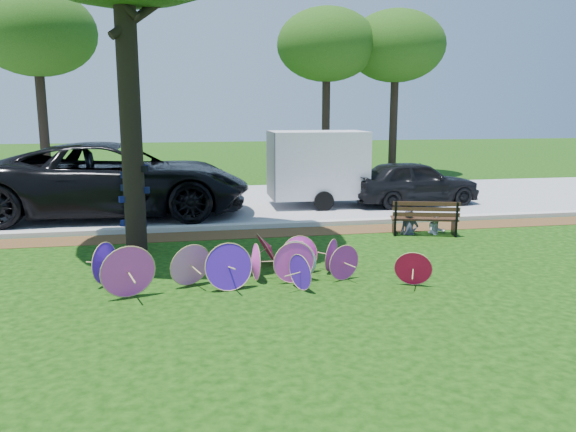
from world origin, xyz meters
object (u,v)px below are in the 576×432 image
Objects in this scene: parasol_pile at (251,262)px; park_bench at (424,217)px; dark_pickup at (413,182)px; black_van at (115,179)px; person_right at (437,213)px; person_left at (410,210)px; cargo_trailer at (318,164)px.

parasol_pile reaches higher than park_bench.
dark_pickup is (6.13, 7.25, 0.34)m from parasol_pile.
parasol_pile is at bearing -153.87° from black_van.
park_bench is 1.60× the size of person_right.
black_van is 4.68× the size of park_bench.
park_bench is (4.63, 3.07, 0.05)m from parasol_pile.
dark_pickup is at bearing 49.77° from parasol_pile.
black_van reaches higher than dark_pickup.
person_left is 1.20× the size of person_right.
dark_pickup reaches higher than person_right.
dark_pickup is at bearing 74.13° from person_right.
black_van is at bearing 168.57° from person_left.
person_right reaches higher than parasol_pile.
dark_pickup is 4.45m from park_bench.
dark_pickup is 3.15m from cargo_trailer.
person_left is at bearing 36.07° from parasol_pile.
black_van is at bearing 85.20° from dark_pickup.
parasol_pile is 5.30m from person_left.
cargo_trailer is at bearing 68.04° from parasol_pile.
parasol_pile is 1.38× the size of dark_pickup.
person_right is (0.35, 0.05, 0.08)m from park_bench.
parasol_pile is 9.50m from dark_pickup.
person_left is (7.27, -3.90, -0.45)m from black_van.
cargo_trailer is 4.69m from person_left.
cargo_trailer is 4.94m from person_right.
person_right reaches higher than park_bench.
person_left is at bearing 149.56° from dark_pickup.
black_van is at bearing -172.92° from cargo_trailer.
cargo_trailer reaches higher than park_bench.
dark_pickup is at bearing 85.94° from park_bench.
dark_pickup is (9.13, 0.24, -0.34)m from black_van.
person_left reaches higher than person_right.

